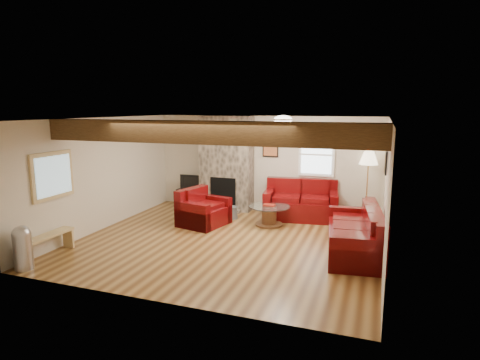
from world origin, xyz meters
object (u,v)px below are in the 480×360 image
(loveseat, at_px, (301,200))
(coffee_table, at_px, (269,215))
(sofa_three, at_px, (354,231))
(armchair_red, at_px, (204,207))
(tv_cabinet, at_px, (194,197))
(floor_lamp, at_px, (369,162))
(television, at_px, (193,182))

(loveseat, height_order, coffee_table, loveseat)
(sofa_three, distance_m, armchair_red, 3.51)
(sofa_three, relative_size, armchair_red, 2.14)
(tv_cabinet, xyz_separation_m, floor_lamp, (4.61, -0.05, 1.22))
(tv_cabinet, bearing_deg, coffee_table, -24.55)
(armchair_red, height_order, coffee_table, armchair_red)
(television, bearing_deg, armchair_red, -57.01)
(sofa_three, height_order, television, television)
(armchair_red, relative_size, tv_cabinet, 1.13)
(floor_lamp, bearing_deg, tv_cabinet, 179.36)
(loveseat, relative_size, floor_lamp, 1.04)
(television, relative_size, floor_lamp, 0.43)
(tv_cabinet, bearing_deg, floor_lamp, -0.64)
(loveseat, distance_m, floor_lamp, 1.84)
(sofa_three, relative_size, floor_lamp, 1.31)
(armchair_red, height_order, television, television)
(coffee_table, bearing_deg, armchair_red, -162.16)
(sofa_three, xyz_separation_m, coffee_table, (-1.98, 1.18, -0.20))
(coffee_table, relative_size, tv_cabinet, 1.04)
(armchair_red, distance_m, floor_lamp, 4.02)
(tv_cabinet, height_order, floor_lamp, floor_lamp)
(armchair_red, bearing_deg, television, 46.18)
(armchair_red, relative_size, coffee_table, 1.08)
(armchair_red, xyz_separation_m, tv_cabinet, (-1.04, 1.61, -0.19))
(sofa_three, xyz_separation_m, tv_cabinet, (-4.48, 2.32, -0.20))
(coffee_table, bearing_deg, tv_cabinet, 155.45)
(sofa_three, bearing_deg, floor_lamp, 169.77)
(sofa_three, height_order, loveseat, loveseat)
(television, distance_m, floor_lamp, 4.67)
(loveseat, relative_size, tv_cabinet, 1.92)
(coffee_table, bearing_deg, television, 155.45)
(floor_lamp, bearing_deg, coffee_table, -152.67)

